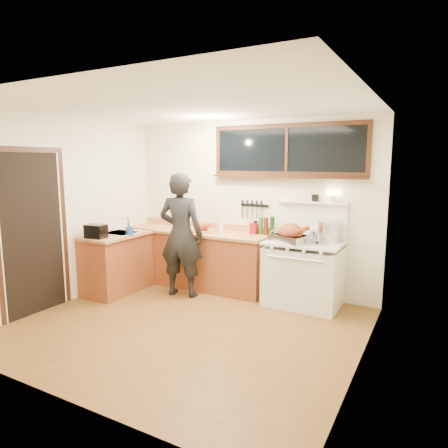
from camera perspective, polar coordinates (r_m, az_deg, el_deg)
The scene contains 20 objects.
ground_plane at distance 5.03m, azimuth -5.31°, elevation -14.48°, with size 4.00×3.50×0.02m, color brown.
room_shell at distance 4.63m, azimuth -5.61°, elevation 4.73°, with size 4.10×3.60×2.65m.
counter_back at distance 6.45m, azimuth -4.09°, elevation -4.82°, with size 2.44×0.64×1.00m.
counter_left at distance 6.37m, azimuth -15.03°, elevation -5.32°, with size 0.64×1.09×0.90m.
sink_unit at distance 6.33m, azimuth -14.57°, elevation -1.73°, with size 0.50×0.45×0.37m.
vintage_stove at distance 5.67m, azimuth 11.29°, elevation -6.76°, with size 1.02×0.74×1.59m.
back_window at distance 5.89m, azimuth 8.91°, elevation 9.59°, with size 2.32×0.13×0.77m.
left_doorway at distance 5.70m, azimuth -25.58°, elevation -1.03°, with size 0.02×1.04×2.17m.
knife_strip at distance 6.13m, azimuth 4.22°, elevation 2.59°, with size 0.46×0.03×0.28m.
man at distance 5.90m, azimuth -6.17°, elevation -1.54°, with size 0.74×0.55×1.84m.
soap_bottle at distance 6.08m, azimuth -13.35°, elevation -0.74°, with size 0.10×0.10×0.18m.
toaster at distance 5.99m, azimuth -17.83°, elevation -1.00°, with size 0.30×0.23×0.20m.
cutting_board at distance 6.25m, azimuth -3.21°, elevation -0.57°, with size 0.50×0.41×0.15m.
roast_turkey at distance 5.50m, azimuth 9.52°, elevation -1.47°, with size 0.59×0.52×0.26m.
stockpot at distance 5.61m, azimuth 14.69°, elevation -1.04°, with size 0.37×0.37×0.29m.
saucepan at distance 5.72m, azimuth 12.92°, elevation -1.57°, with size 0.19×0.30×0.13m.
pot_lid at distance 5.42m, azimuth 13.12°, elevation -2.74°, with size 0.32×0.32×0.04m.
coffee_tin at distance 6.03m, azimuth 4.30°, elevation -0.67°, with size 0.12×0.10×0.16m.
pitcher at distance 6.21m, azimuth -0.39°, elevation -0.43°, with size 0.09×0.09×0.15m.
bottle_cluster at distance 5.99m, azimuth 5.59°, elevation -0.36°, with size 0.41×0.07×0.28m.
Camera 1 is at (2.60, -3.82, 1.99)m, focal length 32.00 mm.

